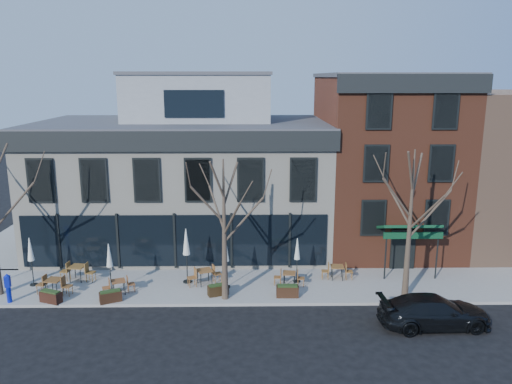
{
  "coord_description": "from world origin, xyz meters",
  "views": [
    {
      "loc": [
        4.19,
        -26.97,
        10.93
      ],
      "look_at": [
        4.63,
        2.0,
        4.24
      ],
      "focal_mm": 35.0,
      "sensor_mm": 36.0,
      "label": 1
    }
  ],
  "objects_px": {
    "cafe_set_0": "(54,285)",
    "umbrella_0": "(30,252)",
    "call_box": "(8,287)",
    "parked_sedan": "(434,312)"
  },
  "relations": [
    {
      "from": "call_box",
      "to": "cafe_set_0",
      "type": "relative_size",
      "value": 0.77
    },
    {
      "from": "call_box",
      "to": "parked_sedan",
      "type": "bearing_deg",
      "value": -6.95
    },
    {
      "from": "cafe_set_0",
      "to": "umbrella_0",
      "type": "distance_m",
      "value": 2.37
    },
    {
      "from": "parked_sedan",
      "to": "umbrella_0",
      "type": "bearing_deg",
      "value": 74.25
    },
    {
      "from": "call_box",
      "to": "umbrella_0",
      "type": "height_order",
      "value": "umbrella_0"
    },
    {
      "from": "parked_sedan",
      "to": "umbrella_0",
      "type": "height_order",
      "value": "umbrella_0"
    },
    {
      "from": "parked_sedan",
      "to": "call_box",
      "type": "relative_size",
      "value": 3.3
    },
    {
      "from": "parked_sedan",
      "to": "call_box",
      "type": "height_order",
      "value": "call_box"
    },
    {
      "from": "parked_sedan",
      "to": "umbrella_0",
      "type": "xyz_separation_m",
      "value": [
        -19.7,
        4.5,
        1.29
      ]
    },
    {
      "from": "cafe_set_0",
      "to": "call_box",
      "type": "bearing_deg",
      "value": -154.47
    }
  ]
}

